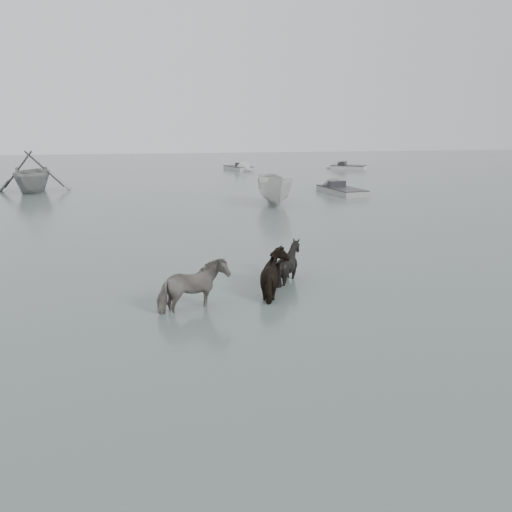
# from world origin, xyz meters

# --- Properties ---
(ground) EXTENTS (140.00, 140.00, 0.00)m
(ground) POSITION_xyz_m (0.00, 0.00, 0.00)
(ground) COLOR #4D5C59
(ground) RESTS_ON ground
(pony_pinto) EXTENTS (1.85, 1.36, 1.42)m
(pony_pinto) POSITION_xyz_m (-0.30, 0.19, 0.71)
(pony_pinto) COLOR black
(pony_pinto) RESTS_ON ground
(pony_dark) EXTENTS (1.51, 1.68, 1.48)m
(pony_dark) POSITION_xyz_m (1.96, 0.94, 0.74)
(pony_dark) COLOR black
(pony_dark) RESTS_ON ground
(pony_black) EXTENTS (1.56, 1.45, 1.46)m
(pony_black) POSITION_xyz_m (2.54, 2.05, 0.73)
(pony_black) COLOR black
(pony_black) RESTS_ON ground
(rowboat_trail) EXTENTS (4.76, 5.48, 2.82)m
(rowboat_trail) POSITION_xyz_m (-8.79, 24.21, 1.41)
(rowboat_trail) COLOR gray
(rowboat_trail) RESTS_ON ground
(boat_small) EXTENTS (2.10, 4.74, 1.78)m
(boat_small) POSITION_xyz_m (5.51, 15.77, 0.89)
(boat_small) COLOR silver
(boat_small) RESTS_ON ground
(skiff_port) EXTENTS (2.32, 5.84, 0.75)m
(skiff_port) POSITION_xyz_m (10.76, 19.17, 0.38)
(skiff_port) COLOR gray
(skiff_port) RESTS_ON ground
(skiff_mid) EXTENTS (3.07, 4.98, 0.75)m
(skiff_mid) POSITION_xyz_m (7.27, 37.92, 0.38)
(skiff_mid) COLOR #9EA09E
(skiff_mid) RESTS_ON ground
(skiff_star) EXTENTS (4.72, 3.89, 0.75)m
(skiff_star) POSITION_xyz_m (18.27, 36.69, 0.38)
(skiff_star) COLOR #B6B6B1
(skiff_star) RESTS_ON ground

